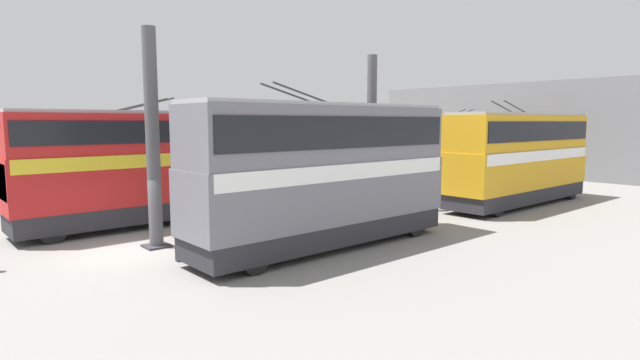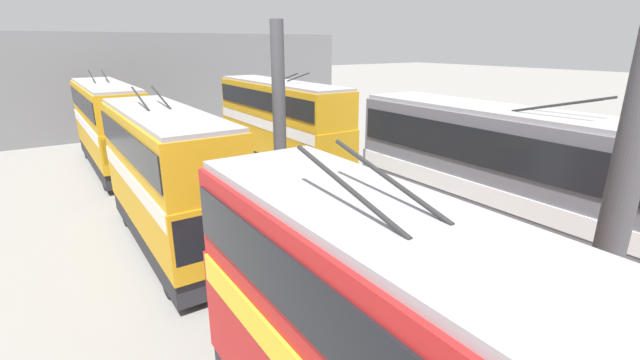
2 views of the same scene
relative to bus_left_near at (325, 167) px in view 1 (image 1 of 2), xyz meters
The scene contains 12 objects.
ground_plane 7.88m from the bus_left_near, 145.39° to the left, with size 240.00×240.00×0.00m, color gray.
depot_back_wall 29.34m from the bus_left_near, ahead, with size 0.50×36.00×7.91m.
support_column_near 6.29m from the bus_left_near, 138.31° to the left, with size 0.89×0.89×7.95m.
support_column_far 8.06m from the bus_left_near, 31.12° to the left, with size 0.89×0.89×7.95m.
bus_left_near is the anchor object (origin of this frame).
bus_left_far 14.41m from the bus_left_near, ahead, with size 11.45×2.54×5.69m.
bus_right_near 9.34m from the bus_left_near, 117.56° to the left, with size 9.02×2.54×5.70m.
bus_right_mid 11.19m from the bus_left_near, 47.79° to the left, with size 9.26×2.54×5.61m.
bus_right_far 21.46m from the bus_left_near, 22.71° to the left, with size 10.61×2.54×5.60m.
person_by_left_row 5.54m from the bus_left_near, 159.47° to the left, with size 0.42×0.25×1.77m.
person_aisle_midway 6.07m from the bus_left_near, 51.10° to the left, with size 0.46×0.32×1.81m.
oil_drum 4.02m from the bus_left_near, 49.69° to the left, with size 0.59×0.59×0.81m.
Camera 1 is at (-5.93, -17.56, 4.60)m, focal length 28.00 mm.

